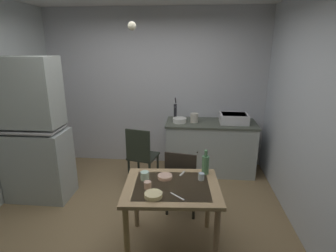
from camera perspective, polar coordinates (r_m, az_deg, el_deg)
ground_plane at (r=3.46m, az=-6.99°, el=-20.02°), size 4.75×4.75×0.00m
wall_back at (r=4.70m, az=-2.68°, el=7.86°), size 3.85×0.10×2.67m
wall_right at (r=3.07m, az=29.71°, el=0.76°), size 0.10×3.81×2.67m
hutch_cabinet at (r=3.99m, az=-26.55°, el=-1.87°), size 0.83×0.49×1.94m
counter_cabinet at (r=4.54m, az=8.93°, el=-4.45°), size 1.46×0.64×0.86m
sink_basin at (r=4.43m, az=13.84°, el=1.61°), size 0.44×0.34×0.15m
hand_pump at (r=4.41m, az=1.55°, el=3.26°), size 0.05×0.27×0.39m
mixing_bowl_counter at (r=4.34m, az=2.48°, el=1.24°), size 0.22×0.22×0.07m
stoneware_crock at (r=4.35m, az=5.60°, el=1.73°), size 0.13×0.13×0.15m
dining_table at (r=2.80m, az=0.81°, el=-14.43°), size 1.00×0.82×0.72m
chair_far_side at (r=3.40m, az=3.07°, el=-11.24°), size 0.47×0.47×0.86m
chair_by_counter at (r=4.09m, az=-5.67°, el=-6.10°), size 0.48×0.48×0.90m
serving_bowl_wide at (r=2.56m, az=-3.14°, el=-14.46°), size 0.17×0.17×0.04m
soup_bowl_small at (r=2.87m, az=-0.65°, el=-10.74°), size 0.16×0.16×0.03m
mug_dark at (r=2.85m, az=7.12°, el=-10.64°), size 0.06×0.06×0.07m
teacup_mint at (r=2.85m, az=-4.96°, el=-10.50°), size 0.09×0.09×0.09m
teacup_cream at (r=2.69m, az=-4.37°, el=-12.41°), size 0.07×0.07×0.07m
glass_bottle at (r=2.96m, az=7.98°, el=-8.06°), size 0.08×0.08×0.27m
table_knife at (r=2.57m, az=2.01°, el=-14.76°), size 0.14×0.13×0.00m
teaspoon_near_bowl at (r=2.98m, az=3.07°, el=-10.04°), size 0.06×0.13×0.00m
pendant_bulb at (r=2.67m, az=-7.69°, el=20.38°), size 0.08×0.08×0.08m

